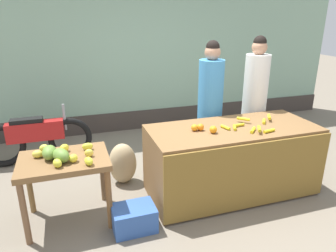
% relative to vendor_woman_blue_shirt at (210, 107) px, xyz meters
% --- Properties ---
extents(ground_plane, '(24.00, 24.00, 0.00)m').
position_rel_vendor_woman_blue_shirt_xyz_m(ground_plane, '(-0.44, -0.68, -0.91)').
color(ground_plane, '#756B5B').
extents(market_wall_back, '(8.04, 0.23, 3.60)m').
position_rel_vendor_woman_blue_shirt_xyz_m(market_wall_back, '(-0.44, 2.02, 0.85)').
color(market_wall_back, '#8CB299').
rests_on(market_wall_back, ground).
extents(fruit_stall_counter, '(2.03, 0.89, 0.86)m').
position_rel_vendor_woman_blue_shirt_xyz_m(fruit_stall_counter, '(-0.01, -0.70, -0.48)').
color(fruit_stall_counter, brown).
rests_on(fruit_stall_counter, ground).
extents(side_table_wooden, '(0.90, 0.65, 0.74)m').
position_rel_vendor_woman_blue_shirt_xyz_m(side_table_wooden, '(-1.96, -0.68, -0.28)').
color(side_table_wooden, brown).
rests_on(side_table_wooden, ground).
extents(banana_bunch_pile, '(0.76, 0.50, 0.07)m').
position_rel_vendor_woman_blue_shirt_xyz_m(banana_bunch_pile, '(0.19, -0.75, -0.03)').
color(banana_bunch_pile, yellow).
rests_on(banana_bunch_pile, fruit_stall_counter).
extents(orange_pile, '(0.25, 0.21, 0.09)m').
position_rel_vendor_woman_blue_shirt_xyz_m(orange_pile, '(-0.41, -0.70, -0.02)').
color(orange_pile, orange).
rests_on(orange_pile, fruit_stall_counter).
extents(mango_papaya_pile, '(0.62, 0.57, 0.14)m').
position_rel_vendor_woman_blue_shirt_xyz_m(mango_papaya_pile, '(-1.99, -0.69, -0.12)').
color(mango_papaya_pile, yellow).
rests_on(mango_papaya_pile, side_table_wooden).
extents(vendor_woman_blue_shirt, '(0.34, 0.34, 1.81)m').
position_rel_vendor_woman_blue_shirt_xyz_m(vendor_woman_blue_shirt, '(0.00, 0.00, 0.00)').
color(vendor_woman_blue_shirt, '#33333D').
rests_on(vendor_woman_blue_shirt, ground).
extents(vendor_woman_white_shirt, '(0.34, 0.34, 1.85)m').
position_rel_vendor_woman_blue_shirt_xyz_m(vendor_woman_white_shirt, '(0.69, -0.01, 0.02)').
color(vendor_woman_white_shirt, '#33333D').
rests_on(vendor_woman_white_shirt, ground).
extents(parked_motorcycle, '(1.60, 0.18, 0.88)m').
position_rel_vendor_woman_blue_shirt_xyz_m(parked_motorcycle, '(-2.36, 0.93, -0.51)').
color(parked_motorcycle, black).
rests_on(parked_motorcycle, ground).
extents(produce_crate, '(0.44, 0.33, 0.26)m').
position_rel_vendor_woman_blue_shirt_xyz_m(produce_crate, '(-1.33, -1.06, -0.78)').
color(produce_crate, '#3359A5').
rests_on(produce_crate, ground).
extents(produce_sack, '(0.40, 0.35, 0.55)m').
position_rel_vendor_woman_blue_shirt_xyz_m(produce_sack, '(-1.26, -0.06, -0.64)').
color(produce_sack, tan).
rests_on(produce_sack, ground).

